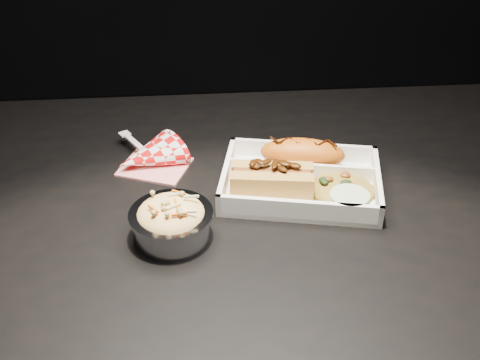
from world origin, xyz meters
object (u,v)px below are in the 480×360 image
Objects in this scene: food_tray at (300,183)px; fried_pastry at (302,154)px; hotdog at (272,179)px; napkin_fork at (149,157)px; dining_table at (229,247)px; foil_coleslaw_cup at (171,220)px.

fried_pastry reaches higher than food_tray.
napkin_fork is at bearing 158.92° from hotdog.
napkin_fork is (-0.20, 0.11, -0.02)m from hotdog.
dining_table is at bearing -154.14° from food_tray.
food_tray is 0.06m from hotdog.
napkin_fork is (-0.13, 0.12, 0.11)m from dining_table.
hotdog reaches higher than dining_table.
dining_table is at bearing -147.26° from fried_pastry.
food_tray is 0.23m from foil_coleslaw_cup.
dining_table is 9.95× the size of foil_coleslaw_cup.
hotdog is 0.18m from foil_coleslaw_cup.
fried_pastry is 0.27m from foil_coleslaw_cup.
foil_coleslaw_cup is 0.75× the size of napkin_fork.
foil_coleslaw_cup is at bearing -143.03° from fried_pastry.
hotdog is 0.23m from napkin_fork.
napkin_fork is at bearing 171.29° from fried_pastry.
napkin_fork is at bearing 136.08° from dining_table.
napkin_fork is at bearing 171.05° from food_tray.
dining_table is 0.21m from napkin_fork.
napkin_fork is (-0.26, 0.04, -0.02)m from fried_pastry.
foil_coleslaw_cup is (-0.09, -0.08, 0.12)m from dining_table.
food_tray is 2.07× the size of hotdog.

